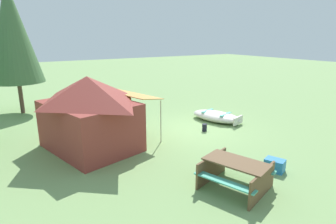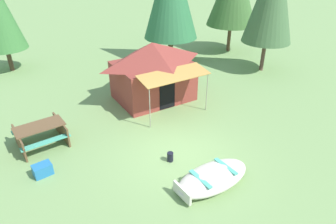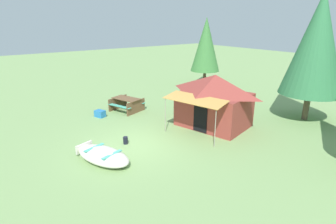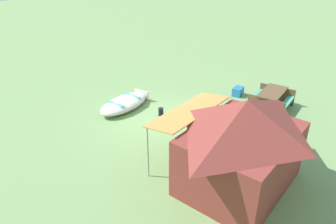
{
  "view_description": "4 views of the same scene",
  "coord_description": "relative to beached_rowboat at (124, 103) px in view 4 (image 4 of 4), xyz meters",
  "views": [
    {
      "loc": [
        -9.45,
        7.22,
        4.03
      ],
      "look_at": [
        0.43,
        1.07,
        0.87
      ],
      "focal_mm": 29.99,
      "sensor_mm": 36.0,
      "label": 1
    },
    {
      "loc": [
        -2.94,
        -8.12,
        6.49
      ],
      "look_at": [
        -0.01,
        1.23,
        1.02
      ],
      "focal_mm": 32.61,
      "sensor_mm": 36.0,
      "label": 2
    },
    {
      "loc": [
        9.69,
        -5.41,
        5.26
      ],
      "look_at": [
        0.19,
        1.62,
        1.28
      ],
      "focal_mm": 29.3,
      "sensor_mm": 36.0,
      "label": 3
    },
    {
      "loc": [
        6.25,
        9.0,
        6.09
      ],
      "look_at": [
        0.49,
        1.38,
        1.13
      ],
      "focal_mm": 33.47,
      "sensor_mm": 36.0,
      "label": 4
    }
  ],
  "objects": [
    {
      "name": "beached_rowboat",
      "position": [
        0.0,
        0.0,
        0.0
      ],
      "size": [
        2.79,
        1.92,
        0.48
      ],
      "color": "silver",
      "rests_on": "ground_plane"
    },
    {
      "name": "picnic_table",
      "position": [
        -5.04,
        3.78,
        0.24
      ],
      "size": [
        2.09,
        2.0,
        0.79
      ],
      "color": "brown",
      "rests_on": "ground_plane"
    },
    {
      "name": "fuel_can",
      "position": [
        -0.88,
        1.46,
        -0.09
      ],
      "size": [
        0.22,
        0.22,
        0.33
      ],
      "primitive_type": "cylinder",
      "rotation": [
        0.0,
        0.0,
        6.23
      ],
      "color": "black",
      "rests_on": "ground_plane"
    },
    {
      "name": "canvas_cabin_tent",
      "position": [
        -0.18,
        6.23,
        1.14
      ],
      "size": [
        4.12,
        4.35,
        2.69
      ],
      "color": "brown",
      "rests_on": "ground_plane"
    },
    {
      "name": "cooler_box",
      "position": [
        -4.95,
        2.0,
        -0.06
      ],
      "size": [
        0.67,
        0.57,
        0.38
      ],
      "primitive_type": "cube",
      "rotation": [
        0.0,
        0.0,
        0.36
      ],
      "color": "#2773B7",
      "rests_on": "ground_plane"
    },
    {
      "name": "ground_plane",
      "position": [
        -0.47,
        1.75,
        -0.25
      ],
      "size": [
        80.0,
        80.0,
        0.0
      ],
      "primitive_type": "plane",
      "color": "#7B9E5F"
    }
  ]
}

